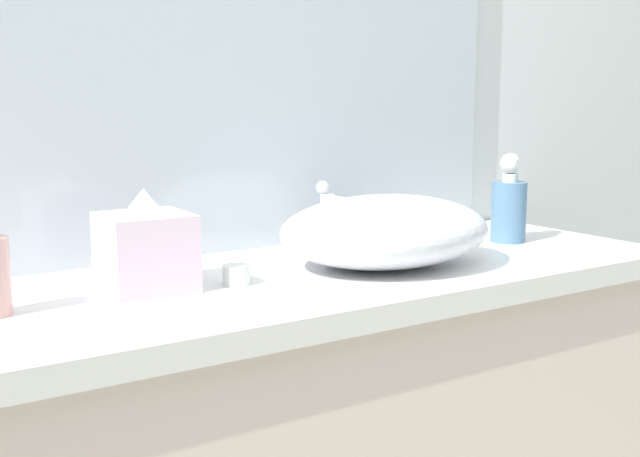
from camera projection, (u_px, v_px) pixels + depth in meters
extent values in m
cube|color=silver|center=(191.00, 57.00, 1.59)|extent=(6.00, 0.06, 2.60)
cube|color=silver|center=(246.00, 293.00, 1.39)|extent=(1.72, 0.51, 0.04)
ellipsoid|color=silver|center=(386.00, 231.00, 1.50)|extent=(0.41, 0.32, 0.13)
cylinder|color=silver|center=(327.00, 222.00, 1.66)|extent=(0.03, 0.03, 0.11)
cylinder|color=silver|center=(340.00, 203.00, 1.61)|extent=(0.02, 0.09, 0.02)
sphere|color=silver|center=(323.00, 188.00, 1.66)|extent=(0.03, 0.03, 0.03)
cylinder|color=teal|center=(509.00, 212.00, 1.74)|extent=(0.07, 0.07, 0.13)
cylinder|color=silver|center=(510.00, 178.00, 1.73)|extent=(0.03, 0.03, 0.02)
sphere|color=silver|center=(511.00, 163.00, 1.72)|extent=(0.04, 0.04, 0.04)
cylinder|color=silver|center=(514.00, 164.00, 1.71)|extent=(0.02, 0.02, 0.02)
cube|color=silver|center=(146.00, 252.00, 1.31)|extent=(0.14, 0.14, 0.12)
cone|color=white|center=(144.00, 203.00, 1.30)|extent=(0.07, 0.07, 0.04)
cylinder|color=silver|center=(236.00, 275.00, 1.36)|extent=(0.05, 0.05, 0.03)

